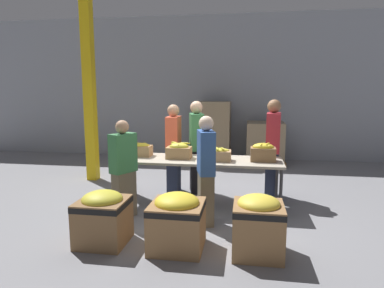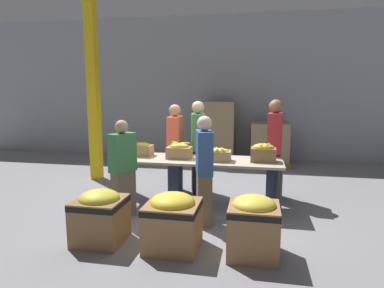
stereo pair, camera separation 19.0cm
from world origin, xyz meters
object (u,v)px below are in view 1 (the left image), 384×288
(donation_bin_2, at_px, (258,223))
(volunteer_1, at_px, (206,171))
(volunteer_3, at_px, (124,170))
(donation_bin_1, at_px, (177,220))
(pallet_stack_1, at_px, (265,144))
(banana_box_3, at_px, (263,152))
(banana_box_0, at_px, (139,149))
(volunteer_4, at_px, (174,149))
(support_pillar, at_px, (89,87))
(volunteer_2, at_px, (196,148))
(banana_box_1, at_px, (179,151))
(sorting_table, at_px, (199,162))
(donation_bin_0, at_px, (103,216))
(volunteer_0, at_px, (273,150))
(banana_box_2, at_px, (216,154))
(pallet_stack_0, at_px, (213,133))

(donation_bin_2, bearing_deg, volunteer_1, 130.32)
(volunteer_3, bearing_deg, donation_bin_1, -103.47)
(donation_bin_2, relative_size, pallet_stack_1, 0.66)
(banana_box_3, height_order, volunteer_3, volunteer_3)
(banana_box_0, height_order, volunteer_4, volunteer_4)
(donation_bin_1, distance_m, support_pillar, 4.20)
(volunteer_2, height_order, support_pillar, support_pillar)
(banana_box_3, relative_size, support_pillar, 0.10)
(pallet_stack_1, bearing_deg, banana_box_1, -114.68)
(sorting_table, bearing_deg, banana_box_0, 174.88)
(banana_box_1, height_order, pallet_stack_1, pallet_stack_1)
(donation_bin_0, relative_size, donation_bin_1, 0.98)
(volunteer_0, distance_m, volunteer_1, 1.77)
(volunteer_1, distance_m, donation_bin_2, 1.19)
(banana_box_2, height_order, pallet_stack_0, pallet_stack_0)
(banana_box_2, distance_m, volunteer_3, 1.51)
(volunteer_3, relative_size, pallet_stack_1, 1.35)
(volunteer_3, bearing_deg, sorting_table, -26.22)
(banana_box_0, bearing_deg, banana_box_1, -7.12)
(volunteer_4, distance_m, donation_bin_2, 2.80)
(volunteer_1, bearing_deg, support_pillar, 37.29)
(volunteer_4, bearing_deg, volunteer_1, 27.44)
(volunteer_0, distance_m, donation_bin_2, 2.36)
(sorting_table, height_order, banana_box_1, banana_box_1)
(volunteer_0, relative_size, donation_bin_1, 2.52)
(banana_box_1, relative_size, donation_bin_2, 0.56)
(banana_box_3, xyz_separation_m, pallet_stack_1, (0.21, 3.50, -0.41))
(banana_box_3, bearing_deg, support_pillar, 159.79)
(banana_box_3, bearing_deg, pallet_stack_1, 86.51)
(volunteer_4, relative_size, donation_bin_2, 2.29)
(banana_box_2, distance_m, volunteer_2, 0.96)
(banana_box_2, height_order, banana_box_3, banana_box_3)
(volunteer_1, bearing_deg, pallet_stack_1, -28.93)
(volunteer_2, height_order, donation_bin_2, volunteer_2)
(donation_bin_1, xyz_separation_m, donation_bin_2, (0.98, 0.00, 0.02))
(sorting_table, distance_m, banana_box_3, 1.08)
(banana_box_0, height_order, volunteer_3, volunteer_3)
(volunteer_4, xyz_separation_m, pallet_stack_0, (0.48, 2.87, -0.03))
(banana_box_2, relative_size, donation_bin_1, 0.67)
(volunteer_3, bearing_deg, donation_bin_2, -86.06)
(volunteer_1, distance_m, pallet_stack_0, 4.34)
(sorting_table, bearing_deg, donation_bin_2, -60.17)
(sorting_table, distance_m, pallet_stack_0, 3.54)
(volunteer_4, relative_size, donation_bin_0, 2.43)
(sorting_table, relative_size, volunteer_1, 1.75)
(banana_box_0, relative_size, banana_box_1, 1.04)
(banana_box_2, bearing_deg, volunteer_1, -97.07)
(donation_bin_1, bearing_deg, donation_bin_2, 0.00)
(banana_box_0, bearing_deg, donation_bin_2, -40.98)
(banana_box_3, bearing_deg, sorting_table, 179.84)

